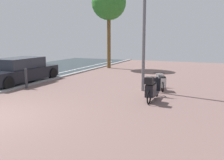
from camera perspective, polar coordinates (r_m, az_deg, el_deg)
ground at (r=7.58m, az=-18.55°, el=-9.54°), size 21.00×40.00×0.13m
scooter_near at (r=9.78m, az=8.76°, el=-2.02°), size 0.52×1.87×1.00m
scooter_mid at (r=11.90m, az=10.73°, el=-0.44°), size 0.81×1.54×0.72m
parked_car_near at (r=14.31m, az=-19.52°, el=1.89°), size 1.81×4.41×1.30m
lamp_post at (r=11.44m, az=7.08°, el=12.65°), size 0.20×0.52×5.41m
street_tree at (r=19.99m, az=-0.71°, el=16.51°), size 2.55×2.55×6.14m
bollard_far at (r=12.69m, az=-18.36°, el=0.30°), size 0.12×0.12×0.92m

